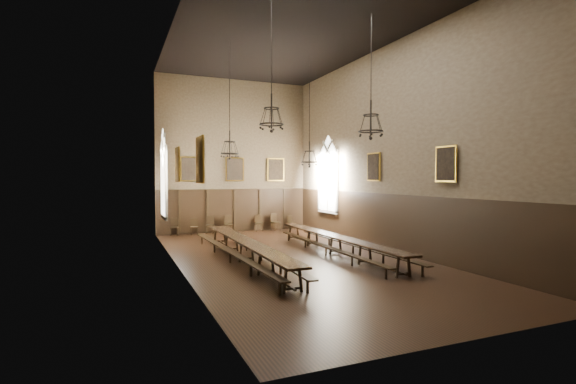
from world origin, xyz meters
TOP-DOWN VIEW (x-y plane):
  - floor at (0.00, 0.00)m, footprint 9.00×18.00m
  - ceiling at (0.00, 0.00)m, footprint 9.00×18.00m
  - wall_back at (0.00, 9.01)m, footprint 9.00×0.02m
  - wall_front at (0.00, -9.01)m, footprint 9.00×0.02m
  - wall_left at (-4.51, 0.00)m, footprint 0.02×18.00m
  - wall_right at (4.51, 0.00)m, footprint 0.02×18.00m
  - wainscot_panelling at (0.00, 0.00)m, footprint 9.00×18.00m
  - table_left at (-1.96, 0.11)m, footprint 0.87×10.32m
  - table_right at (1.99, 0.22)m, footprint 0.73×9.93m
  - bench_left_outer at (-2.59, 0.13)m, footprint 0.62×10.31m
  - bench_left_inner at (-1.39, 0.03)m, footprint 0.89×10.36m
  - bench_right_inner at (1.42, 0.02)m, footprint 0.51×9.24m
  - bench_right_outer at (2.62, -0.12)m, footprint 0.33×9.33m
  - chair_0 at (-3.55, 8.57)m, footprint 0.51×0.51m
  - chair_1 at (-2.47, 8.48)m, footprint 0.46×0.46m
  - chair_2 at (-1.58, 8.52)m, footprint 0.57×0.57m
  - chair_3 at (-0.48, 8.48)m, footprint 0.45×0.45m
  - chair_5 at (1.38, 8.56)m, footprint 0.48×0.48m
  - chair_6 at (2.43, 8.50)m, footprint 0.55×0.55m
  - chair_7 at (3.49, 8.57)m, footprint 0.49×0.49m
  - chandelier_back_left at (-2.00, 2.33)m, footprint 0.78×0.78m
  - chandelier_back_right at (2.04, 2.91)m, footprint 0.81×0.81m
  - chandelier_front_left at (-1.87, -2.44)m, footprint 0.80×0.80m
  - chandelier_front_right at (1.88, -2.47)m, footprint 0.90×0.90m
  - portrait_back_0 at (-2.60, 8.88)m, footprint 1.10×0.12m
  - portrait_back_1 at (0.00, 8.88)m, footprint 1.10×0.12m
  - portrait_back_2 at (2.60, 8.88)m, footprint 1.10×0.12m
  - portrait_left_0 at (-4.38, 1.00)m, footprint 0.12×1.00m
  - portrait_left_1 at (-4.38, -3.50)m, footprint 0.12×1.00m
  - portrait_right_0 at (4.38, 1.00)m, footprint 0.12×1.00m
  - portrait_right_1 at (4.38, -3.50)m, footprint 0.12×1.00m
  - window_right at (4.43, 5.50)m, footprint 0.20×2.20m
  - window_left at (-4.43, 5.50)m, footprint 0.20×2.20m

SIDE VIEW (x-z plane):
  - floor at x=0.00m, z-range -0.02..0.00m
  - chair_7 at x=3.49m, z-range -0.17..0.69m
  - bench_right_inner at x=1.42m, z-range 0.06..0.47m
  - bench_right_outer at x=2.62m, z-range 0.06..0.48m
  - chair_1 at x=-2.47m, z-range -0.18..0.73m
  - chair_0 at x=-3.55m, z-range -0.19..0.76m
  - chair_5 at x=1.38m, z-range -0.19..0.77m
  - bench_left_outer at x=-2.59m, z-range 0.06..0.53m
  - bench_left_inner at x=-1.39m, z-range 0.06..0.53m
  - chair_2 at x=-1.58m, z-range -0.20..0.81m
  - chair_3 at x=-0.48m, z-range -0.20..0.82m
  - chair_6 at x=2.43m, z-range -0.20..0.82m
  - table_right at x=1.99m, z-range 0.00..0.77m
  - table_left at x=-1.96m, z-range 0.00..0.80m
  - wainscot_panelling at x=0.00m, z-range 0.00..2.50m
  - window_right at x=4.43m, z-range 1.10..5.70m
  - window_left at x=-4.43m, z-range 1.10..5.70m
  - portrait_back_0 at x=-2.60m, z-range 3.00..4.40m
  - portrait_back_1 at x=0.00m, z-range 3.00..4.40m
  - portrait_back_2 at x=2.60m, z-range 3.00..4.40m
  - portrait_left_0 at x=-4.38m, z-range 3.05..4.35m
  - portrait_left_1 at x=-4.38m, z-range 3.05..4.35m
  - portrait_right_0 at x=4.38m, z-range 3.05..4.35m
  - portrait_right_1 at x=4.38m, z-range 3.05..4.35m
  - chandelier_back_right at x=2.04m, z-range 1.72..6.92m
  - wall_back at x=0.00m, z-range 0.00..9.00m
  - wall_front at x=0.00m, z-range 0.00..9.00m
  - wall_left at x=-4.51m, z-range 0.00..9.00m
  - wall_right at x=4.51m, z-range 0.00..9.00m
  - chandelier_back_left at x=-2.00m, z-range 2.15..7.05m
  - chandelier_front_right at x=1.88m, z-range 2.98..7.28m
  - chandelier_front_left at x=-1.87m, z-range 3.11..7.33m
  - ceiling at x=0.00m, z-range 9.00..9.02m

